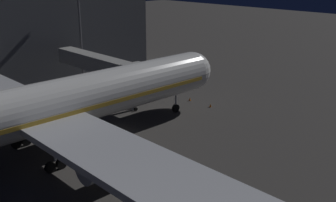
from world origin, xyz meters
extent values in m
plane|color=#383533|center=(0.00, 0.00, 0.00)|extent=(320.00, 320.00, 0.00)
cylinder|color=silver|center=(0.00, 9.41, 5.85)|extent=(5.78, 50.10, 5.78)
sphere|color=silver|center=(0.00, -15.64, 5.85)|extent=(5.67, 5.67, 5.67)
cube|color=gold|center=(0.00, 9.41, 5.41)|extent=(5.84, 48.09, 0.50)
cube|color=black|center=(0.00, -13.91, 6.86)|extent=(3.18, 1.40, 0.90)
cube|color=#B7BABF|center=(0.00, 9.29, 4.83)|extent=(58.88, 7.61, 0.70)
cylinder|color=#B7BABF|center=(-11.05, 8.29, 2.85)|extent=(2.96, 5.63, 2.96)
cylinder|color=black|center=(-11.05, 5.48, 2.85)|extent=(2.52, 0.15, 2.52)
cylinder|color=#B7BABF|center=(11.05, 8.29, 2.85)|extent=(2.96, 5.63, 2.96)
cylinder|color=black|center=(11.05, 5.48, 2.85)|extent=(2.52, 0.15, 2.52)
cylinder|color=#B7BABF|center=(0.00, -12.14, 2.38)|extent=(0.28, 0.28, 2.36)
cylinder|color=black|center=(0.00, -12.14, 0.60)|extent=(0.45, 1.20, 1.20)
cylinder|color=#B7BABF|center=(-4.20, 10.29, 2.38)|extent=(0.28, 0.28, 2.36)
cylinder|color=black|center=(-4.20, 9.64, 0.60)|extent=(0.45, 1.20, 1.20)
cylinder|color=black|center=(-4.20, 10.94, 0.60)|extent=(0.45, 1.20, 1.20)
cylinder|color=#B7BABF|center=(4.20, 10.29, 2.38)|extent=(0.28, 0.28, 2.36)
cylinder|color=black|center=(4.20, 9.64, 0.60)|extent=(0.45, 1.20, 1.20)
cylinder|color=black|center=(4.20, 10.94, 0.60)|extent=(0.45, 1.20, 1.20)
cube|color=#9E9E99|center=(14.27, -8.00, 5.85)|extent=(20.35, 2.60, 2.50)
cube|color=#9E9E99|center=(4.10, -8.00, 5.85)|extent=(3.20, 3.40, 3.00)
cube|color=black|center=(2.70, -8.00, 5.85)|extent=(0.70, 3.20, 2.70)
cylinder|color=#B7BABF|center=(5.10, -8.00, 2.30)|extent=(0.56, 0.56, 4.60)
cylinder|color=black|center=(4.50, -8.00, 0.30)|extent=(0.25, 0.60, 0.60)
cylinder|color=black|center=(5.70, -8.00, 0.30)|extent=(0.25, 0.60, 0.60)
cylinder|color=#59595E|center=(25.50, -12.16, 8.27)|extent=(0.40, 0.40, 16.54)
cone|color=orange|center=(-2.20, -17.64, 0.28)|extent=(0.36, 0.36, 0.55)
cone|color=orange|center=(2.20, -17.64, 0.28)|extent=(0.36, 0.36, 0.55)
camera|label=1|loc=(-40.78, 28.65, 20.97)|focal=43.22mm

